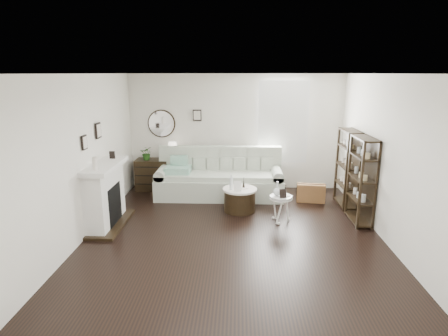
{
  "coord_description": "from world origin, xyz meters",
  "views": [
    {
      "loc": [
        0.06,
        -6.02,
        2.71
      ],
      "look_at": [
        -0.2,
        0.8,
        0.97
      ],
      "focal_mm": 30.0,
      "sensor_mm": 36.0,
      "label": 1
    }
  ],
  "objects_px": {
    "pedestal_table": "(281,198)",
    "drum_table": "(240,200)",
    "dresser": "(160,175)",
    "sofa": "(219,180)"
  },
  "relations": [
    {
      "from": "dresser",
      "to": "drum_table",
      "type": "bearing_deg",
      "value": -35.72
    },
    {
      "from": "sofa",
      "to": "pedestal_table",
      "type": "xyz_separation_m",
      "value": [
        1.21,
        -1.51,
        0.11
      ]
    },
    {
      "from": "sofa",
      "to": "dresser",
      "type": "bearing_deg",
      "value": 165.01
    },
    {
      "from": "pedestal_table",
      "to": "sofa",
      "type": "bearing_deg",
      "value": 128.75
    },
    {
      "from": "sofa",
      "to": "pedestal_table",
      "type": "height_order",
      "value": "sofa"
    },
    {
      "from": "dresser",
      "to": "pedestal_table",
      "type": "bearing_deg",
      "value": -35.63
    },
    {
      "from": "drum_table",
      "to": "sofa",
      "type": "bearing_deg",
      "value": 115.09
    },
    {
      "from": "pedestal_table",
      "to": "drum_table",
      "type": "bearing_deg",
      "value": 144.61
    },
    {
      "from": "sofa",
      "to": "pedestal_table",
      "type": "bearing_deg",
      "value": -51.25
    },
    {
      "from": "dresser",
      "to": "pedestal_table",
      "type": "distance_m",
      "value": 3.26
    }
  ]
}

